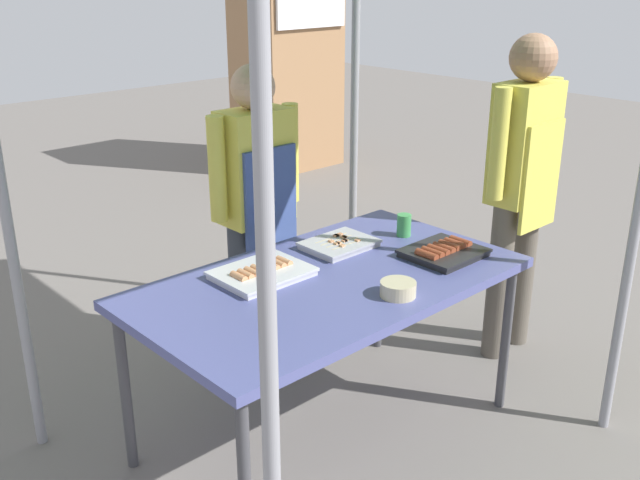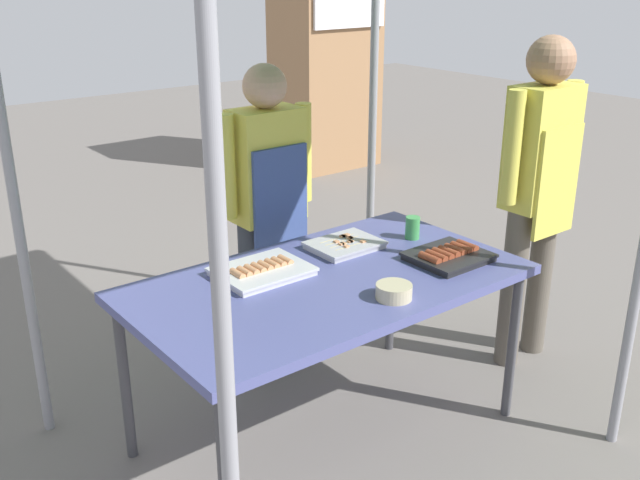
{
  "view_description": "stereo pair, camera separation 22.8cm",
  "coord_description": "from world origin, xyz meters",
  "px_view_note": "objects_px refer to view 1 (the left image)",
  "views": [
    {
      "loc": [
        -1.87,
        -1.96,
        1.95
      ],
      "look_at": [
        0.0,
        0.05,
        0.9
      ],
      "focal_mm": 40.97,
      "sensor_mm": 36.0,
      "label": 1
    },
    {
      "loc": [
        -1.69,
        -2.11,
        1.95
      ],
      "look_at": [
        0.0,
        0.05,
        0.9
      ],
      "focal_mm": 40.97,
      "sensor_mm": 36.0,
      "label": 2
    }
  ],
  "objects_px": {
    "tray_pork_links": "(444,252)",
    "drink_cup_near_edge": "(404,225)",
    "stall_table": "(328,290)",
    "customer_nearby": "(522,173)",
    "tray_grilled_sausages": "(262,273)",
    "tray_meat_skewers": "(339,244)",
    "condiment_bowl": "(398,289)",
    "vendor_woman": "(257,196)",
    "neighbor_stall_right": "(287,68)"
  },
  "relations": [
    {
      "from": "vendor_woman",
      "to": "customer_nearby",
      "type": "xyz_separation_m",
      "value": [
        1.04,
        -0.8,
        0.08
      ]
    },
    {
      "from": "drink_cup_near_edge",
      "to": "vendor_woman",
      "type": "bearing_deg",
      "value": 123.87
    },
    {
      "from": "tray_pork_links",
      "to": "customer_nearby",
      "type": "distance_m",
      "value": 0.74
    },
    {
      "from": "vendor_woman",
      "to": "tray_grilled_sausages",
      "type": "bearing_deg",
      "value": 53.3
    },
    {
      "from": "condiment_bowl",
      "to": "neighbor_stall_right",
      "type": "xyz_separation_m",
      "value": [
        2.78,
        3.91,
        0.2
      ]
    },
    {
      "from": "condiment_bowl",
      "to": "vendor_woman",
      "type": "distance_m",
      "value": 1.02
    },
    {
      "from": "stall_table",
      "to": "condiment_bowl",
      "type": "distance_m",
      "value": 0.33
    },
    {
      "from": "tray_meat_skewers",
      "to": "condiment_bowl",
      "type": "distance_m",
      "value": 0.55
    },
    {
      "from": "tray_meat_skewers",
      "to": "condiment_bowl",
      "type": "xyz_separation_m",
      "value": [
        -0.19,
        -0.51,
        0.01
      ]
    },
    {
      "from": "condiment_bowl",
      "to": "neighbor_stall_right",
      "type": "height_order",
      "value": "neighbor_stall_right"
    },
    {
      "from": "stall_table",
      "to": "vendor_woman",
      "type": "distance_m",
      "value": 0.76
    },
    {
      "from": "drink_cup_near_edge",
      "to": "tray_grilled_sausages",
      "type": "bearing_deg",
      "value": 174.59
    },
    {
      "from": "vendor_woman",
      "to": "condiment_bowl",
      "type": "bearing_deg",
      "value": 83.48
    },
    {
      "from": "tray_pork_links",
      "to": "neighbor_stall_right",
      "type": "relative_size",
      "value": 0.16
    },
    {
      "from": "tray_pork_links",
      "to": "condiment_bowl",
      "type": "relative_size",
      "value": 2.29
    },
    {
      "from": "tray_pork_links",
      "to": "drink_cup_near_edge",
      "type": "distance_m",
      "value": 0.3
    },
    {
      "from": "stall_table",
      "to": "tray_meat_skewers",
      "type": "height_order",
      "value": "tray_meat_skewers"
    },
    {
      "from": "condiment_bowl",
      "to": "tray_grilled_sausages",
      "type": "bearing_deg",
      "value": 118.82
    },
    {
      "from": "customer_nearby",
      "to": "vendor_woman",
      "type": "bearing_deg",
      "value": 142.4
    },
    {
      "from": "stall_table",
      "to": "drink_cup_near_edge",
      "type": "xyz_separation_m",
      "value": [
        0.59,
        0.11,
        0.1
      ]
    },
    {
      "from": "drink_cup_near_edge",
      "to": "neighbor_stall_right",
      "type": "bearing_deg",
      "value": 57.06
    },
    {
      "from": "stall_table",
      "to": "tray_meat_skewers",
      "type": "relative_size",
      "value": 5.14
    },
    {
      "from": "stall_table",
      "to": "tray_grilled_sausages",
      "type": "relative_size",
      "value": 4.32
    },
    {
      "from": "tray_grilled_sausages",
      "to": "vendor_woman",
      "type": "height_order",
      "value": "vendor_woman"
    },
    {
      "from": "tray_grilled_sausages",
      "to": "tray_pork_links",
      "type": "distance_m",
      "value": 0.8
    },
    {
      "from": "drink_cup_near_edge",
      "to": "vendor_woman",
      "type": "xyz_separation_m",
      "value": [
        -0.4,
        0.59,
        0.09
      ]
    },
    {
      "from": "stall_table",
      "to": "drink_cup_near_edge",
      "type": "distance_m",
      "value": 0.61
    },
    {
      "from": "drink_cup_near_edge",
      "to": "tray_pork_links",
      "type": "bearing_deg",
      "value": -103.04
    },
    {
      "from": "stall_table",
      "to": "customer_nearby",
      "type": "relative_size",
      "value": 0.97
    },
    {
      "from": "condiment_bowl",
      "to": "neighbor_stall_right",
      "type": "distance_m",
      "value": 4.8
    },
    {
      "from": "tray_pork_links",
      "to": "condiment_bowl",
      "type": "bearing_deg",
      "value": -163.63
    },
    {
      "from": "tray_pork_links",
      "to": "customer_nearby",
      "type": "xyz_separation_m",
      "value": [
        0.7,
        0.08,
        0.2
      ]
    },
    {
      "from": "neighbor_stall_right",
      "to": "vendor_woman",
      "type": "bearing_deg",
      "value": -132.55
    },
    {
      "from": "drink_cup_near_edge",
      "to": "neighbor_stall_right",
      "type": "distance_m",
      "value": 4.16
    },
    {
      "from": "tray_grilled_sausages",
      "to": "tray_meat_skewers",
      "type": "relative_size",
      "value": 1.19
    },
    {
      "from": "condiment_bowl",
      "to": "customer_nearby",
      "type": "height_order",
      "value": "customer_nearby"
    },
    {
      "from": "stall_table",
      "to": "customer_nearby",
      "type": "distance_m",
      "value": 1.27
    },
    {
      "from": "vendor_woman",
      "to": "customer_nearby",
      "type": "distance_m",
      "value": 1.31
    },
    {
      "from": "stall_table",
      "to": "neighbor_stall_right",
      "type": "xyz_separation_m",
      "value": [
        2.85,
        3.6,
        0.28
      ]
    },
    {
      "from": "tray_grilled_sausages",
      "to": "drink_cup_near_edge",
      "type": "bearing_deg",
      "value": -5.41
    },
    {
      "from": "tray_grilled_sausages",
      "to": "drink_cup_near_edge",
      "type": "distance_m",
      "value": 0.79
    },
    {
      "from": "tray_pork_links",
      "to": "customer_nearby",
      "type": "height_order",
      "value": "customer_nearby"
    },
    {
      "from": "tray_grilled_sausages",
      "to": "tray_meat_skewers",
      "type": "bearing_deg",
      "value": 2.53
    },
    {
      "from": "stall_table",
      "to": "vendor_woman",
      "type": "bearing_deg",
      "value": 74.66
    },
    {
      "from": "customer_nearby",
      "to": "stall_table",
      "type": "bearing_deg",
      "value": 175.74
    },
    {
      "from": "tray_grilled_sausages",
      "to": "customer_nearby",
      "type": "height_order",
      "value": "customer_nearby"
    },
    {
      "from": "stall_table",
      "to": "neighbor_stall_right",
      "type": "height_order",
      "value": "neighbor_stall_right"
    },
    {
      "from": "neighbor_stall_right",
      "to": "tray_pork_links",
      "type": "bearing_deg",
      "value": -121.65
    },
    {
      "from": "stall_table",
      "to": "condiment_bowl",
      "type": "height_order",
      "value": "condiment_bowl"
    },
    {
      "from": "tray_pork_links",
      "to": "vendor_woman",
      "type": "xyz_separation_m",
      "value": [
        -0.33,
        0.88,
        0.12
      ]
    }
  ]
}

